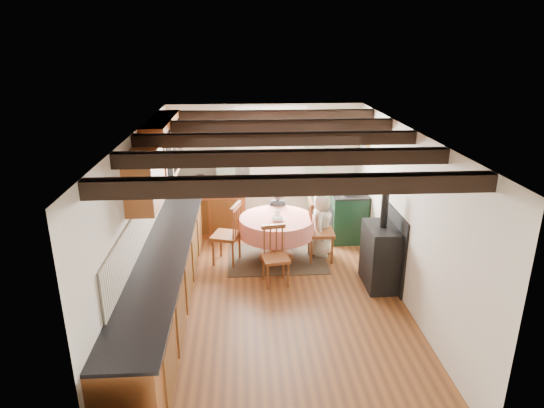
{
  "coord_description": "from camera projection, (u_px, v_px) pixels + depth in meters",
  "views": [
    {
      "loc": [
        -0.43,
        -5.88,
        3.51
      ],
      "look_at": [
        0.0,
        0.8,
        1.15
      ],
      "focal_mm": 30.95,
      "sensor_mm": 36.0,
      "label": 1
    }
  ],
  "objects": [
    {
      "name": "window_pane",
      "position": [
        271.0,
        147.0,
        8.78
      ],
      "size": [
        1.2,
        0.01,
        1.4
      ],
      "primitive_type": "cube",
      "color": "white",
      "rests_on": "wall_back"
    },
    {
      "name": "window_frame",
      "position": [
        271.0,
        147.0,
        8.78
      ],
      "size": [
        1.34,
        0.03,
        1.54
      ],
      "primitive_type": "cube",
      "color": "white",
      "rests_on": "wall_back"
    },
    {
      "name": "ceiling",
      "position": [
        276.0,
        132.0,
        5.93
      ],
      "size": [
        3.6,
        5.5,
        0.0
      ],
      "primitive_type": "cube",
      "color": "white",
      "rests_on": "ground"
    },
    {
      "name": "beam_b",
      "position": [
        283.0,
        158.0,
        5.02
      ],
      "size": [
        3.6,
        0.16,
        0.16
      ],
      "primitive_type": "cube",
      "color": "black",
      "rests_on": "ceiling"
    },
    {
      "name": "curtain_left",
      "position": [
        226.0,
        175.0,
        8.81
      ],
      "size": [
        0.35,
        0.1,
        2.1
      ],
      "primitive_type": "cube",
      "color": "#B1D8A4",
      "rests_on": "wall_back"
    },
    {
      "name": "cast_iron_stove",
      "position": [
        382.0,
        240.0,
        6.85
      ],
      "size": [
        0.44,
        0.74,
        1.47
      ],
      "primitive_type": null,
      "color": "black",
      "rests_on": "floor"
    },
    {
      "name": "wall_back",
      "position": [
        265.0,
        168.0,
        8.92
      ],
      "size": [
        3.6,
        0.0,
        2.4
      ],
      "primitive_type": "cube",
      "color": "silver",
      "rests_on": "ground"
    },
    {
      "name": "beam_c",
      "position": [
        276.0,
        139.0,
        5.96
      ],
      "size": [
        3.6,
        0.16,
        0.16
      ],
      "primitive_type": "cube",
      "color": "black",
      "rests_on": "ceiling"
    },
    {
      "name": "bowl_a",
      "position": [
        278.0,
        220.0,
        7.54
      ],
      "size": [
        0.2,
        0.2,
        0.05
      ],
      "primitive_type": "imported",
      "rotation": [
        0.0,
        0.0,
        4.78
      ],
      "color": "silver",
      "rests_on": "dining_table"
    },
    {
      "name": "worktop_left",
      "position": [
        167.0,
        243.0,
        6.34
      ],
      "size": [
        0.64,
        5.3,
        0.04
      ],
      "primitive_type": "cube",
      "color": "black",
      "rests_on": "base_cabinet_left"
    },
    {
      "name": "canister_wide",
      "position": [
        211.0,
        183.0,
        8.61
      ],
      "size": [
        0.18,
        0.18,
        0.2
      ],
      "primitive_type": "cylinder",
      "color": "#262628",
      "rests_on": "worktop_back"
    },
    {
      "name": "base_cabinet_back",
      "position": [
        211.0,
        212.0,
        8.83
      ],
      "size": [
        1.3,
        0.6,
        0.88
      ],
      "primitive_type": "cube",
      "color": "#984C20",
      "rests_on": "floor"
    },
    {
      "name": "floor",
      "position": [
        276.0,
        298.0,
        6.73
      ],
      "size": [
        3.6,
        5.5,
        0.0
      ],
      "primitive_type": "cube",
      "color": "brown",
      "rests_on": "ground"
    },
    {
      "name": "wall_picture",
      "position": [
        365.0,
        146.0,
        8.44
      ],
      "size": [
        0.04,
        0.5,
        0.6
      ],
      "primitive_type": "cube",
      "color": "gold",
      "rests_on": "wall_right"
    },
    {
      "name": "base_cabinet_left",
      "position": [
        168.0,
        274.0,
        6.49
      ],
      "size": [
        0.6,
        5.3,
        0.88
      ],
      "primitive_type": "cube",
      "color": "#984C20",
      "rests_on": "floor"
    },
    {
      "name": "child_far",
      "position": [
        278.0,
        217.0,
        8.33
      ],
      "size": [
        0.41,
        0.29,
        1.06
      ],
      "primitive_type": "imported",
      "rotation": [
        0.0,
        0.0,
        3.05
      ],
      "color": "#33373C",
      "rests_on": "floor"
    },
    {
      "name": "wall_cabinet_glass",
      "position": [
        163.0,
        148.0,
        7.11
      ],
      "size": [
        0.34,
        1.8,
        0.9
      ],
      "primitive_type": "cube",
      "color": "#984C20",
      "rests_on": "wall_left"
    },
    {
      "name": "chair_left",
      "position": [
        226.0,
        233.0,
        7.65
      ],
      "size": [
        0.58,
        0.56,
        1.03
      ],
      "primitive_type": null,
      "rotation": [
        0.0,
        0.0,
        -1.88
      ],
      "color": "brown",
      "rests_on": "floor"
    },
    {
      "name": "wall_front",
      "position": [
        301.0,
        345.0,
        3.74
      ],
      "size": [
        3.6,
        0.0,
        2.4
      ],
      "primitive_type": "cube",
      "color": "silver",
      "rests_on": "ground"
    },
    {
      "name": "wall_left",
      "position": [
        141.0,
        223.0,
        6.22
      ],
      "size": [
        0.0,
        5.5,
        2.4
      ],
      "primitive_type": "cube",
      "color": "silver",
      "rests_on": "ground"
    },
    {
      "name": "worktop_back",
      "position": [
        210.0,
        189.0,
        8.66
      ],
      "size": [
        1.3,
        0.64,
        0.04
      ],
      "primitive_type": "cube",
      "color": "black",
      "rests_on": "base_cabinet_back"
    },
    {
      "name": "child_right",
      "position": [
        321.0,
        224.0,
        7.92
      ],
      "size": [
        0.51,
        0.63,
        1.13
      ],
      "primitive_type": "imported",
      "rotation": [
        0.0,
        0.0,
        1.25
      ],
      "color": "beige",
      "rests_on": "floor"
    },
    {
      "name": "beam_d",
      "position": [
        271.0,
        125.0,
        6.91
      ],
      "size": [
        3.6,
        0.16,
        0.16
      ],
      "primitive_type": "cube",
      "color": "black",
      "rests_on": "ceiling"
    },
    {
      "name": "chair_right",
      "position": [
        321.0,
        230.0,
        7.75
      ],
      "size": [
        0.49,
        0.47,
        1.05
      ],
      "primitive_type": null,
      "rotation": [
        0.0,
        0.0,
        1.53
      ],
      "color": "brown",
      "rests_on": "floor"
    },
    {
      "name": "splash_back",
      "position": [
        213.0,
        169.0,
        8.84
      ],
      "size": [
        1.4,
        0.02,
        0.55
      ],
      "primitive_type": "cube",
      "color": "beige",
      "rests_on": "wall_back"
    },
    {
      "name": "curtain_right",
      "position": [
        315.0,
        173.0,
        8.92
      ],
      "size": [
        0.35,
        0.1,
        2.1
      ],
      "primitive_type": "cube",
      "color": "#B1D8A4",
      "rests_on": "wall_back"
    },
    {
      "name": "beam_a",
      "position": [
        293.0,
        185.0,
        4.08
      ],
      "size": [
        3.6,
        0.16,
        0.16
      ],
      "primitive_type": "cube",
      "color": "black",
      "rests_on": "ceiling"
    },
    {
      "name": "wall_plate",
      "position": [
        321.0,
        141.0,
        8.79
      ],
      "size": [
        0.3,
        0.02,
        0.3
      ],
      "primitive_type": "cylinder",
      "rotation": [
        1.57,
        0.0,
        0.0
      ],
      "color": "silver",
      "rests_on": "wall_back"
    },
    {
      "name": "rug",
      "position": [
        277.0,
        258.0,
        7.94
      ],
      "size": [
        1.63,
        1.27,
        0.01
      ],
      "primitive_type": "cube",
      "color": "#3F3327",
      "rests_on": "floor"
    },
    {
      "name": "aga_range",
      "position": [
        346.0,
        213.0,
        8.72
      ],
      "size": [
        0.64,
        0.99,
        0.91
      ],
      "primitive_type": null,
      "color": "black",
      "rests_on": "floor"
    },
    {
      "name": "beam_e",
      "position": [
        267.0,
        115.0,
        7.85
      ],
      "size": [
        3.6,
        0.16,
        0.16
      ],
      "primitive_type": "cube",
      "color": "black",
      "rests_on": "ceiling"
    },
    {
      "name": "wall_cabinet_solid",
      "position": [
        145.0,
        179.0,
        5.72
      ],
      "size": [
        0.34,
        0.9,
        0.7
      ],
      "primitive_type": "cube",
      "color": "#984C20",
      "rests_on": "wall_left"
    },
    {
      "name": "curtain_rod",
      "position": [
        271.0,
        116.0,
        8.5
      ],
      "size": [
        2.0,
        0.03,
        0.03
      ],
      "primitive_type": "cylinder",
      "rotation": [
        0.0,
        1.57,
        0.0
      ],
      "color": "black",
      "rests_on": "wall_back"
    },
    {
      "name": "wall_right",
      "position": [
        406.0,
        217.0,
        6.44
      ],
      "size": [
        0.0,
        5.5,
        2.4
      ],
      "primitive_type": "cube",
      "color": "silver",
      "rests_on": "ground"
    },
    {
      "name": "cup",
      "position": [
        278.0,
        212.0,
        7.78
      ],
      "size": [
        0.11,
        0.11,
        0.1
      ],
      "primitive_type": "imported",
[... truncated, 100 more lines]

